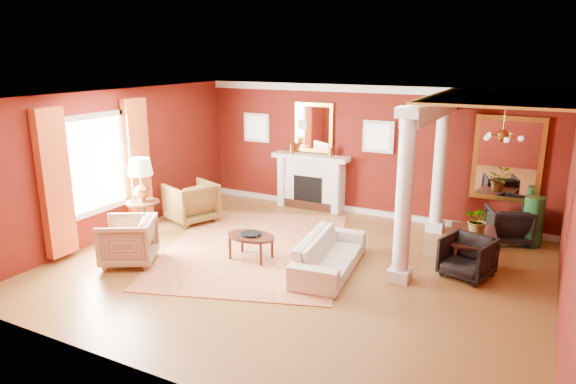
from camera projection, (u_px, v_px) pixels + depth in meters
The scene contains 27 objects.
ground at pixel (297, 267), 8.84m from camera, with size 8.00×8.00×0.00m, color brown.
room_shell at pixel (298, 152), 8.31m from camera, with size 8.04×7.04×2.92m.
fireplace at pixel (311, 181), 12.09m from camera, with size 1.85×0.42×1.29m.
overmantel_mirror at pixel (314, 128), 11.88m from camera, with size 0.95×0.07×1.15m.
flank_window_left at pixel (257, 128), 12.60m from camera, with size 0.70×0.07×0.70m.
flank_window_right at pixel (378, 137), 11.22m from camera, with size 0.70×0.07×0.70m.
left_window at pixel (99, 171), 9.68m from camera, with size 0.21×2.55×2.60m.
column_front at pixel (404, 196), 7.96m from camera, with size 0.36×0.36×2.80m.
column_back at pixel (440, 164), 10.28m from camera, with size 0.36×0.36×2.80m.
header_beam at pixel (432, 109), 9.02m from camera, with size 0.30×3.20×0.32m, color silver.
amber_ceiling at pixel (503, 98), 8.32m from camera, with size 2.30×3.40×0.04m, color gold.
dining_mirror at pixel (507, 159), 10.10m from camera, with size 1.30×0.07×1.70m.
chandelier at pixel (503, 136), 8.50m from camera, with size 0.60×0.62×0.75m.
crown_trim at pixel (369, 89), 11.06m from camera, with size 8.00×0.08×0.16m, color silver.
base_trim at pixel (364, 211), 11.79m from camera, with size 8.00×0.08×0.12m, color silver.
rug at pixel (255, 248), 9.72m from camera, with size 3.22×4.30×0.02m, color maroon.
sofa at pixel (330, 248), 8.60m from camera, with size 2.07×0.60×0.81m, color beige.
armchair_leopard at pixel (191, 200), 11.13m from camera, with size 0.94×0.88×0.97m, color black.
armchair_stripe at pixel (128, 239), 8.91m from camera, with size 0.88×0.82×0.91m, color tan.
coffee_table at pixel (251, 237), 9.09m from camera, with size 0.91×0.91×0.46m.
coffee_book at pixel (250, 229), 9.05m from camera, with size 0.16×0.02×0.22m, color black.
side_table at pixel (141, 184), 10.00m from camera, with size 0.64×0.64×1.61m.
dining_table at pixel (475, 240), 9.04m from camera, with size 1.36×0.48×0.76m, color black.
dining_chair_near at pixel (467, 255), 8.38m from camera, with size 0.73×0.68×0.75m, color black.
dining_chair_far at pixel (508, 223), 9.94m from camera, with size 0.76×0.71×0.78m, color black.
green_urn at pixel (532, 227), 9.75m from camera, with size 0.41×0.41×0.97m.
potted_plant at pixel (480, 208), 8.91m from camera, with size 0.49×0.54×0.42m, color #26591E.
Camera 1 is at (3.63, -7.34, 3.57)m, focal length 32.00 mm.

